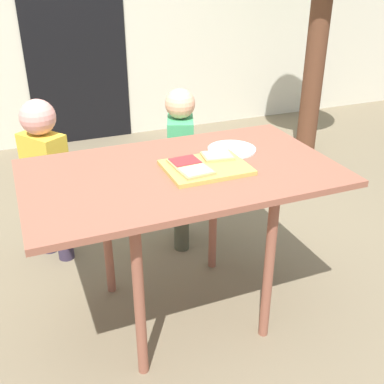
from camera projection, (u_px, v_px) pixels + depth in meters
name	position (u px, v px, depth m)	size (l,w,h in m)	color
ground_plane	(183.00, 310.00, 2.32)	(16.00, 16.00, 0.00)	#73664F
house_door	(74.00, 31.00, 4.05)	(0.90, 0.02, 2.00)	black
dining_table	(181.00, 186.00, 2.00)	(1.33, 0.77, 0.77)	brown
cutting_board	(206.00, 168.00, 1.97)	(0.35, 0.27, 0.02)	tan
pizza_slice_far_left	(185.00, 162.00, 1.98)	(0.14, 0.12, 0.01)	tan
pizza_slice_far_right	(217.00, 156.00, 2.04)	(0.15, 0.13, 0.01)	tan
pizza_slice_near_left	(196.00, 171.00, 1.89)	(0.14, 0.12, 0.01)	tan
plate_white_right	(232.00, 149.00, 2.17)	(0.22, 0.22, 0.01)	white
child_left	(46.00, 170.00, 2.51)	(0.25, 0.28, 0.93)	#362D41
child_right	(181.00, 161.00, 2.63)	(0.21, 0.27, 0.96)	#464937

